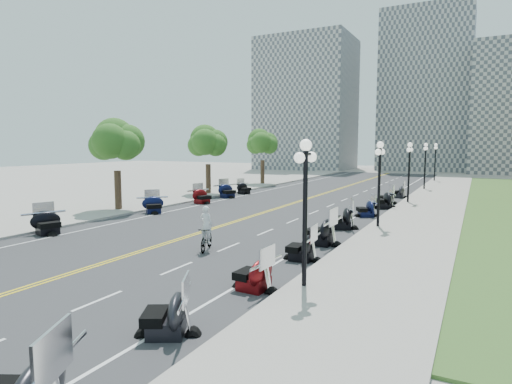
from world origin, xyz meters
The scene contains 51 objects.
ground centered at (0.00, 0.00, 0.00)m, with size 160.00×160.00×0.00m, color gray.
road centered at (0.00, 10.00, 0.00)m, with size 16.00×90.00×0.01m, color #333335.
centerline_yellow_a centered at (-0.12, 10.00, 0.01)m, with size 0.12×90.00×0.00m, color yellow.
centerline_yellow_b centered at (0.12, 10.00, 0.01)m, with size 0.12×90.00×0.00m, color yellow.
edge_line_north centered at (6.40, 10.00, 0.01)m, with size 0.12×90.00×0.00m, color white.
edge_line_south centered at (-6.40, 10.00, 0.01)m, with size 0.12×90.00×0.00m, color white.
lane_dash_3 centered at (3.20, -12.00, 0.01)m, with size 0.12×2.00×0.00m, color white.
lane_dash_4 centered at (3.20, -8.00, 0.01)m, with size 0.12×2.00×0.00m, color white.
lane_dash_5 centered at (3.20, -4.00, 0.01)m, with size 0.12×2.00×0.00m, color white.
lane_dash_6 centered at (3.20, 0.00, 0.01)m, with size 0.12×2.00×0.00m, color white.
lane_dash_7 centered at (3.20, 4.00, 0.01)m, with size 0.12×2.00×0.00m, color white.
lane_dash_8 centered at (3.20, 8.00, 0.01)m, with size 0.12×2.00×0.00m, color white.
lane_dash_9 centered at (3.20, 12.00, 0.01)m, with size 0.12×2.00×0.00m, color white.
lane_dash_10 centered at (3.20, 16.00, 0.01)m, with size 0.12×2.00×0.00m, color white.
lane_dash_11 centered at (3.20, 20.00, 0.01)m, with size 0.12×2.00×0.00m, color white.
lane_dash_12 centered at (3.20, 24.00, 0.01)m, with size 0.12×2.00×0.00m, color white.
lane_dash_13 centered at (3.20, 28.00, 0.01)m, with size 0.12×2.00×0.00m, color white.
lane_dash_14 centered at (3.20, 32.00, 0.01)m, with size 0.12×2.00×0.00m, color white.
lane_dash_15 centered at (3.20, 36.00, 0.01)m, with size 0.12×2.00×0.00m, color white.
lane_dash_16 centered at (3.20, 40.00, 0.01)m, with size 0.12×2.00×0.00m, color white.
lane_dash_17 centered at (3.20, 44.00, 0.01)m, with size 0.12×2.00×0.00m, color white.
lane_dash_18 centered at (3.20, 48.00, 0.01)m, with size 0.12×2.00×0.00m, color white.
lane_dash_19 centered at (3.20, 52.00, 0.01)m, with size 0.12×2.00×0.00m, color white.
sidewalk_north centered at (10.50, 10.00, 0.07)m, with size 5.00×90.00×0.15m, color #9E9991.
sidewalk_south centered at (-10.50, 10.00, 0.07)m, with size 5.00×90.00×0.15m, color #9E9991.
distant_block_a centered at (-18.00, 62.00, 13.00)m, with size 18.00×14.00×26.00m, color gray.
distant_block_b centered at (4.00, 68.00, 15.00)m, with size 16.00×12.00×30.00m, color gray.
street_lamp_1 centered at (8.60, -8.00, 2.60)m, with size 0.50×1.20×4.90m, color black, non-canonical shape.
street_lamp_2 centered at (8.60, 4.00, 2.60)m, with size 0.50×1.20×4.90m, color black, non-canonical shape.
street_lamp_3 centered at (8.60, 16.00, 2.60)m, with size 0.50×1.20×4.90m, color black, non-canonical shape.
street_lamp_4 centered at (8.60, 28.00, 2.60)m, with size 0.50×1.20×4.90m, color black, non-canonical shape.
street_lamp_5 centered at (8.60, 40.00, 2.60)m, with size 0.50×1.20×4.90m, color black, non-canonical shape.
tree_2 centered at (-10.00, 2.00, 4.75)m, with size 4.80×4.80×9.20m, color #235619, non-canonical shape.
tree_3 centered at (-10.00, 14.00, 4.75)m, with size 4.80×4.80×9.20m, color #235619, non-canonical shape.
tree_4 centered at (-10.00, 26.00, 4.75)m, with size 4.80×4.80×9.20m, color #235619, non-canonical shape.
motorcycle_n_2 centered at (6.70, -12.94, 0.64)m, with size 1.83×1.83×1.28m, color black, non-canonical shape.
motorcycle_n_3 centered at (7.09, -8.81, 0.64)m, with size 1.82×1.82×1.27m, color #590A0C, non-canonical shape.
motorcycle_n_4 centered at (7.16, -4.56, 0.64)m, with size 1.82×1.82×1.28m, color black, non-canonical shape.
motorcycle_n_5 centered at (6.95, -1.43, 0.76)m, with size 2.17×2.17×1.52m, color black, non-canonical shape.
motorcycle_n_6 centered at (6.72, 2.89, 0.72)m, with size 2.05×2.05×1.43m, color black, non-canonical shape.
motorcycle_n_7 centered at (7.00, 7.85, 0.63)m, with size 1.79×1.79×1.25m, color black, non-canonical shape.
motorcycle_n_8 centered at (7.30, 12.23, 0.74)m, with size 2.11×2.11×1.47m, color black, non-canonical shape.
motorcycle_n_9 centered at (7.02, 15.27, 0.63)m, with size 1.81×1.81×1.27m, color black, non-canonical shape.
motorcycle_n_10 centered at (7.19, 19.84, 0.65)m, with size 1.85×1.85×1.30m, color black, non-canonical shape.
motorcycle_s_4 centered at (-7.18, -6.04, 0.70)m, with size 2.01×2.01×1.41m, color black, non-canonical shape.
motorcycle_s_6 centered at (-6.93, 2.32, 0.68)m, with size 1.93×1.93×1.35m, color black, non-canonical shape.
motorcycle_s_7 centered at (-6.73, 8.16, 0.68)m, with size 1.95×1.95×1.36m, color #590A0C, non-canonical shape.
motorcycle_s_8 centered at (-6.90, 12.50, 0.71)m, with size 2.03×2.03×1.42m, color black, non-canonical shape.
motorcycle_s_9 centered at (-7.02, 15.93, 0.62)m, with size 1.78×1.78×1.25m, color black, non-canonical shape.
bicycle centered at (2.63, -5.06, 0.57)m, with size 0.54×1.90×1.14m, color #A51414.
cyclist_rider centered at (2.63, -5.06, 2.02)m, with size 0.64×0.42×1.76m, color silver.
Camera 1 is at (13.65, -21.27, 4.92)m, focal length 30.00 mm.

